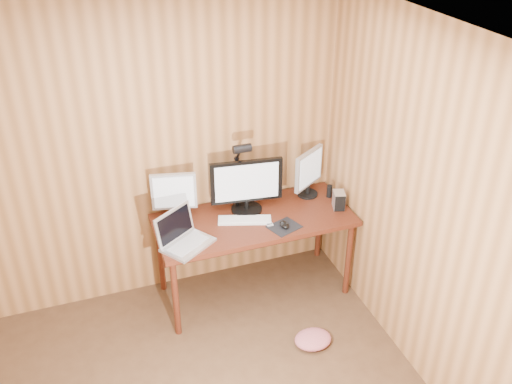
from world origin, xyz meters
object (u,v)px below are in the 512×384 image
laptop (182,236)px  desk_lamp (240,164)px  hard_drive (339,200)px  desk (251,226)px  monitor_center (246,185)px  mouse (284,225)px  monitor_left (174,195)px  phone (268,223)px  speaker (329,191)px  keyboard (245,220)px  monitor_right (309,172)px

laptop → desk_lamp: bearing=-1.7°
hard_drive → desk_lamp: (-0.76, 0.30, 0.32)m
desk → monitor_center: 0.37m
desk → mouse: (0.18, -0.28, 0.14)m
hard_drive → laptop: bearing=-159.7°
monitor_center → desk_lamp: size_ratio=0.93×
monitor_left → hard_drive: bearing=0.1°
hard_drive → phone: size_ratio=1.50×
laptop → speaker: laptop is taller
desk → mouse: mouse is taller
monitor_left → speaker: size_ratio=3.67×
mouse → hard_drive: hard_drive is taller
mouse → hard_drive: size_ratio=0.73×
speaker → desk_lamp: bearing=171.4°
desk_lamp → keyboard: bearing=-109.4°
monitor_center → monitor_right: (0.58, 0.06, -0.01)m
hard_drive → phone: 0.64m
phone → desk_lamp: size_ratio=0.16×
monitor_left → monitor_right: monitor_right is taller
monitor_center → speaker: size_ratio=5.33×
desk → monitor_center: bearing=108.1°
desk → laptop: bearing=-159.8°
desk → monitor_right: (0.56, 0.12, 0.35)m
laptop → speaker: bearing=-23.6°
laptop → hard_drive: (1.34, 0.07, 0.01)m
monitor_center → laptop: monitor_center is taller
monitor_center → keyboard: 0.28m
monitor_center → desk_lamp: bearing=113.5°
laptop → mouse: laptop is taller
desk → keyboard: keyboard is taller
monitor_center → mouse: size_ratio=5.30×
hard_drive → monitor_right: bearing=136.5°
monitor_left → hard_drive: (1.31, -0.30, -0.14)m
desk → phone: 0.24m
mouse → speaker: (0.54, 0.31, 0.03)m
laptop → speaker: (1.35, 0.26, -0.01)m
desk → phone: phone is taller
laptop → desk_lamp: desk_lamp is taller
desk_lamp → hard_drive: bearing=-31.0°
laptop → monitor_right: bearing=-18.0°
laptop → keyboard: bearing=-19.9°
speaker → monitor_center: bearing=177.8°
desk → hard_drive: 0.76m
desk → monitor_left: 0.70m
phone → desk_lamp: bearing=110.3°
hard_drive → phone: bearing=-159.9°
monitor_left → desk_lamp: (0.55, 0.01, 0.18)m
monitor_left → speaker: monitor_left is taller
phone → desk: bearing=112.9°
monitor_center → keyboard: monitor_center is taller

